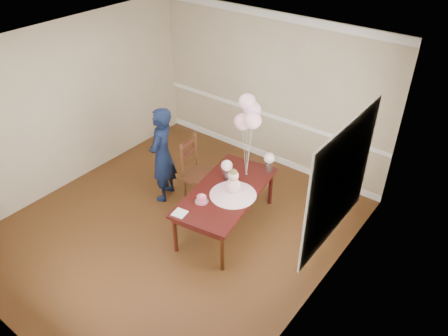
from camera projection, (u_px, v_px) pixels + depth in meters
floor at (175, 227)px, 6.63m from camera, size 4.50×5.00×0.00m
ceiling at (161, 54)px, 5.12m from camera, size 4.50×5.00×0.02m
wall_back at (269, 91)px, 7.52m from camera, size 4.50×0.02×2.70m
wall_left at (67, 107)px, 7.01m from camera, size 0.02×5.00×2.70m
wall_right at (320, 218)px, 4.74m from camera, size 0.02×5.00×2.70m
chair_rail_trim at (267, 115)px, 7.76m from camera, size 4.50×0.02×0.07m
crown_molding at (273, 15)px, 6.79m from camera, size 4.50×0.02×0.12m
baseboard_trim at (265, 154)px, 8.23m from camera, size 4.50×0.02×0.12m
window_frame at (340, 181)px, 4.97m from camera, size 0.02×1.66×1.56m
window_blinds at (339, 181)px, 4.97m from camera, size 0.01×1.50×1.40m
dining_table_top at (226, 191)px, 6.31m from camera, size 1.16×1.89×0.04m
table_apron at (226, 195)px, 6.35m from camera, size 1.06×1.79×0.09m
table_leg_fl at (175, 234)px, 6.04m from camera, size 0.07×0.07×0.62m
table_leg_fr at (222, 252)px, 5.75m from camera, size 0.07×0.07×0.62m
table_leg_bl at (229, 175)px, 7.24m from camera, size 0.07×0.07×0.62m
table_leg_br at (271, 188)px, 6.95m from camera, size 0.07×0.07×0.62m
baby_skirt at (233, 192)px, 6.19m from camera, size 0.77×0.77×0.09m
baby_torso at (233, 186)px, 6.12m from camera, size 0.21×0.21×0.21m
baby_head at (233, 176)px, 6.03m from camera, size 0.15×0.15×0.15m
baby_hair at (233, 173)px, 6.00m from camera, size 0.11×0.11×0.11m
cake_platter at (202, 202)px, 6.07m from camera, size 0.22×0.22×0.01m
birthday_cake at (202, 199)px, 6.05m from camera, size 0.15×0.15×0.09m
cake_flower_a at (201, 196)px, 6.01m from camera, size 0.03×0.03×0.03m
cake_flower_b at (204, 195)px, 6.02m from camera, size 0.03×0.03×0.03m
rose_vase_near at (227, 174)px, 6.50m from camera, size 0.10×0.10×0.14m
roses_near at (227, 166)px, 6.41m from camera, size 0.17×0.17×0.17m
rose_vase_far at (269, 167)px, 6.68m from camera, size 0.10×0.10×0.14m
roses_far at (269, 158)px, 6.59m from camera, size 0.17×0.17×0.17m
napkin at (180, 213)px, 5.86m from camera, size 0.20×0.20×0.01m
balloon_weight at (246, 174)px, 6.61m from camera, size 0.04×0.04×0.02m
balloon_a at (243, 122)px, 6.16m from camera, size 0.25×0.25×0.25m
balloon_b at (253, 120)px, 6.01m from camera, size 0.25×0.25×0.25m
balloon_c at (252, 110)px, 6.08m from camera, size 0.25×0.25×0.25m
balloon_d at (247, 102)px, 6.08m from camera, size 0.25×0.25×0.25m
balloon_ribbon_a at (244, 153)px, 6.42m from camera, size 0.08×0.02×0.74m
balloon_ribbon_b at (249, 153)px, 6.35m from camera, size 0.10×0.03×0.83m
balloon_ribbon_c at (249, 147)px, 6.38m from camera, size 0.01×0.09×0.92m
balloon_ribbon_d at (247, 144)px, 6.38m from camera, size 0.09×0.08×1.00m
dining_chair_seat at (201, 176)px, 6.90m from camera, size 0.55×0.55×0.05m
chair_leg_fl at (185, 192)px, 6.98m from camera, size 0.05×0.05×0.47m
chair_leg_fr at (206, 199)px, 6.82m from camera, size 0.05×0.05×0.47m
chair_leg_bl at (198, 179)px, 7.26m from camera, size 0.05×0.05×0.47m
chair_leg_br at (218, 186)px, 7.11m from camera, size 0.05×0.05×0.47m
chair_back_post_l at (182, 161)px, 6.66m from camera, size 0.05×0.05×0.61m
chair_back_post_r at (195, 150)px, 6.95m from camera, size 0.05×0.05×0.61m
chair_slat_low at (189, 162)px, 6.88m from camera, size 0.10×0.44×0.05m
chair_slat_mid at (189, 153)px, 6.78m from camera, size 0.10×0.44×0.05m
chair_slat_top at (188, 143)px, 6.69m from camera, size 0.10×0.44×0.05m
woman at (162, 155)px, 6.83m from camera, size 0.57×0.68×1.60m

